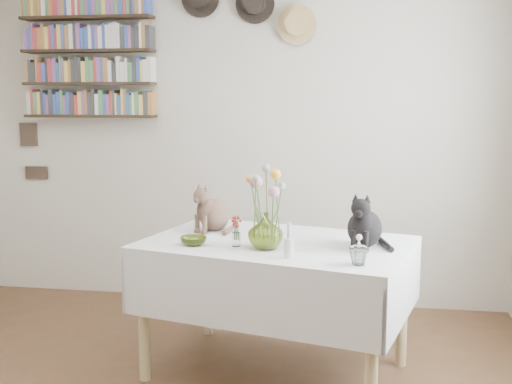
% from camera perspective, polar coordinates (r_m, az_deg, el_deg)
% --- Properties ---
extents(room, '(4.08, 4.58, 2.58)m').
position_cam_1_polar(room, '(2.62, -11.28, 1.62)').
color(room, brown).
rests_on(room, ground).
extents(dining_table, '(1.60, 1.23, 0.76)m').
position_cam_1_polar(dining_table, '(3.59, 1.85, -7.33)').
color(dining_table, white).
rests_on(dining_table, room).
extents(tabby_cat, '(0.29, 0.31, 0.29)m').
position_cam_1_polar(tabby_cat, '(3.81, -3.72, -1.22)').
color(tabby_cat, brown).
rests_on(tabby_cat, dining_table).
extents(black_cat, '(0.25, 0.29, 0.30)m').
position_cam_1_polar(black_cat, '(3.45, 9.66, -2.34)').
color(black_cat, black).
rests_on(black_cat, dining_table).
extents(flower_vase, '(0.24, 0.24, 0.19)m').
position_cam_1_polar(flower_vase, '(3.35, 0.85, -3.47)').
color(flower_vase, '#99AC40').
rests_on(flower_vase, dining_table).
extents(green_bowl, '(0.16, 0.16, 0.04)m').
position_cam_1_polar(green_bowl, '(3.47, -5.59, -4.35)').
color(green_bowl, '#99AC40').
rests_on(green_bowl, dining_table).
extents(drinking_glass, '(0.13, 0.13, 0.09)m').
position_cam_1_polar(drinking_glass, '(3.09, 9.11, -5.62)').
color(drinking_glass, white).
rests_on(drinking_glass, dining_table).
extents(candlestick, '(0.05, 0.05, 0.18)m').
position_cam_1_polar(candlestick, '(3.19, 2.92, -4.81)').
color(candlestick, white).
rests_on(candlestick, dining_table).
extents(berry_jar, '(0.05, 0.05, 0.19)m').
position_cam_1_polar(berry_jar, '(3.42, -1.78, -3.48)').
color(berry_jar, white).
rests_on(berry_jar, dining_table).
extents(porcelain_figurine, '(0.06, 0.06, 0.10)m').
position_cam_1_polar(porcelain_figurine, '(3.29, 9.12, -4.73)').
color(porcelain_figurine, white).
rests_on(porcelain_figurine, dining_table).
extents(flower_bouquet, '(0.17, 0.13, 0.39)m').
position_cam_1_polar(flower_bouquet, '(3.32, 0.90, 0.67)').
color(flower_bouquet, '#4C7233').
rests_on(flower_bouquet, flower_vase).
extents(bookshelf_unit, '(1.00, 0.16, 0.91)m').
position_cam_1_polar(bookshelf_unit, '(5.03, -14.68, 11.61)').
color(bookshelf_unit, black).
rests_on(bookshelf_unit, room).
extents(wall_hats, '(0.98, 0.09, 0.48)m').
position_cam_1_polar(wall_hats, '(4.73, -0.55, 16.03)').
color(wall_hats, black).
rests_on(wall_hats, room).
extents(wall_art_plaques, '(0.21, 0.02, 0.44)m').
position_cam_1_polar(wall_art_plaques, '(5.33, -19.29, 3.51)').
color(wall_art_plaques, '#38281E').
rests_on(wall_art_plaques, room).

